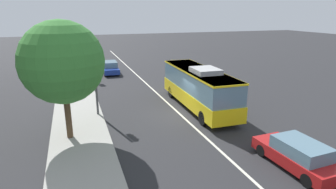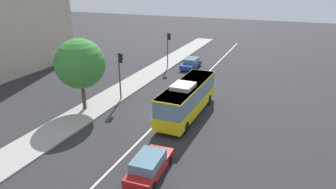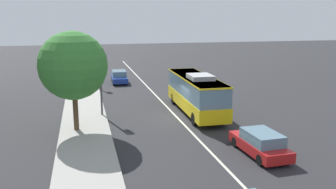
% 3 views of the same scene
% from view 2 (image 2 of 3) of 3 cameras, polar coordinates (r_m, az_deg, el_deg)
% --- Properties ---
extents(ground_plane, '(160.00, 160.00, 0.00)m').
position_cam_2_polar(ground_plane, '(28.27, -0.68, -4.10)').
color(ground_plane, '#28282B').
extents(sidewalk_kerb, '(80.00, 3.47, 0.14)m').
position_cam_2_polar(sidewalk_kerb, '(31.59, -12.93, -1.74)').
color(sidewalk_kerb, '#9E9B93').
rests_on(sidewalk_kerb, ground_plane).
extents(lane_centre_line, '(76.00, 0.16, 0.01)m').
position_cam_2_polar(lane_centre_line, '(28.27, -0.68, -4.09)').
color(lane_centre_line, silver).
rests_on(lane_centre_line, ground_plane).
extents(transit_bus, '(10.05, 2.70, 3.46)m').
position_cam_2_polar(transit_bus, '(27.80, 3.72, -0.53)').
color(transit_bus, yellow).
rests_on(transit_bus, ground_plane).
extents(sedan_blue, '(4.55, 1.94, 1.46)m').
position_cam_2_polar(sedan_blue, '(43.76, 4.45, 5.97)').
color(sedan_blue, '#1E3899').
rests_on(sedan_blue, ground_plane).
extents(sedan_red, '(4.58, 2.01, 1.46)m').
position_cam_2_polar(sedan_red, '(19.97, -3.59, -13.34)').
color(sedan_red, '#B21919').
rests_on(sedan_red, ground_plane).
extents(traffic_light_near_corner, '(0.34, 0.62, 5.20)m').
position_cam_2_polar(traffic_light_near_corner, '(31.09, -9.10, 4.99)').
color(traffic_light_near_corner, '#47474C').
rests_on(traffic_light_near_corner, ground_plane).
extents(traffic_light_mid_block, '(0.32, 0.62, 5.20)m').
position_cam_2_polar(traffic_light_mid_block, '(43.03, 0.10, 9.66)').
color(traffic_light_mid_block, '#47474C').
rests_on(traffic_light_mid_block, ground_plane).
extents(street_tree_kerbside_left, '(4.73, 4.73, 7.08)m').
position_cam_2_polar(street_tree_kerbside_left, '(29.20, -16.47, 5.66)').
color(street_tree_kerbside_left, '#4C3823').
rests_on(street_tree_kerbside_left, ground_plane).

